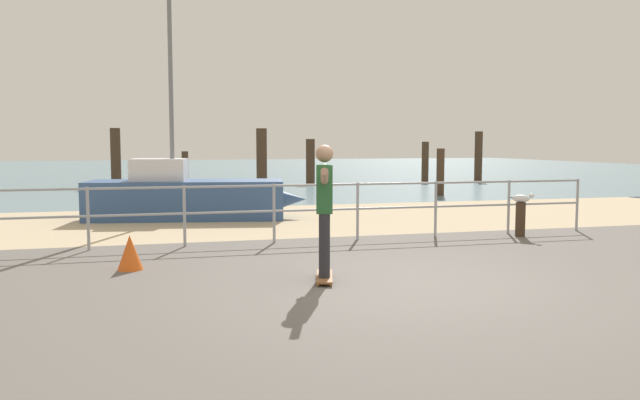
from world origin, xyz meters
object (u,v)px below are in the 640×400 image
object	(u,v)px
sailboat	(193,197)
seagull	(522,198)
skateboard	(324,277)
skateboarder	(324,202)
bollard_short	(520,220)
traffic_cone	(130,253)

from	to	relation	value
sailboat	seagull	distance (m)	7.22
sailboat	skateboard	bearing A→B (deg)	-80.67
skateboarder	bollard_short	world-z (taller)	skateboarder
skateboard	skateboarder	xyz separation A→B (m)	(0.00, -0.00, 0.95)
seagull	traffic_cone	size ratio (longest dim) A/B	0.80
skateboard	skateboarder	size ratio (longest dim) A/B	0.50
bollard_short	skateboard	bearing A→B (deg)	-148.76
traffic_cone	sailboat	bearing A→B (deg)	78.06
sailboat	traffic_cone	size ratio (longest dim) A/B	11.13
sailboat	seagull	world-z (taller)	sailboat
skateboarder	sailboat	bearing A→B (deg)	99.33
bollard_short	traffic_cone	bearing A→B (deg)	-168.55
seagull	sailboat	bearing A→B (deg)	142.38
bollard_short	seagull	xyz separation A→B (m)	(0.01, -0.01, 0.41)
skateboard	skateboarder	distance (m)	0.95
skateboarder	seagull	xyz separation A→B (m)	(4.54, 2.74, -0.28)
skateboarder	bollard_short	size ratio (longest dim) A/B	2.51
traffic_cone	bollard_short	bearing A→B (deg)	11.45
sailboat	bollard_short	xyz separation A→B (m)	(5.70, -4.39, -0.20)
skateboarder	traffic_cone	distance (m)	2.85
skateboard	bollard_short	size ratio (longest dim) A/B	1.25
seagull	traffic_cone	xyz separation A→B (m)	(-6.94, -1.39, -0.48)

